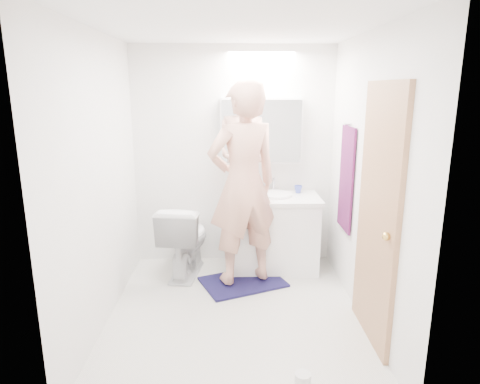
{
  "coord_description": "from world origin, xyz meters",
  "views": [
    {
      "loc": [
        -0.03,
        -3.36,
        1.94
      ],
      "look_at": [
        0.05,
        0.25,
        1.05
      ],
      "focal_mm": 31.4,
      "sensor_mm": 36.0,
      "label": 1
    }
  ],
  "objects_px": {
    "medicine_cabinet": "(261,131)",
    "soap_bottle_b": "(255,185)",
    "vanity_cabinet": "(275,235)",
    "soap_bottle_a": "(243,183)",
    "toothbrush_cup": "(298,189)",
    "toilet_paper_roll": "(303,380)",
    "toilet": "(185,239)",
    "person": "(243,185)"
  },
  "relations": [
    {
      "from": "medicine_cabinet",
      "to": "soap_bottle_b",
      "type": "height_order",
      "value": "medicine_cabinet"
    },
    {
      "from": "vanity_cabinet",
      "to": "medicine_cabinet",
      "type": "relative_size",
      "value": 1.02
    },
    {
      "from": "soap_bottle_a",
      "to": "medicine_cabinet",
      "type": "bearing_deg",
      "value": 17.08
    },
    {
      "from": "vanity_cabinet",
      "to": "medicine_cabinet",
      "type": "height_order",
      "value": "medicine_cabinet"
    },
    {
      "from": "toothbrush_cup",
      "to": "toilet_paper_roll",
      "type": "xyz_separation_m",
      "value": [
        -0.27,
        -2.08,
        -0.81
      ]
    },
    {
      "from": "vanity_cabinet",
      "to": "medicine_cabinet",
      "type": "bearing_deg",
      "value": 124.47
    },
    {
      "from": "medicine_cabinet",
      "to": "toilet",
      "type": "distance_m",
      "value": 1.42
    },
    {
      "from": "medicine_cabinet",
      "to": "toothbrush_cup",
      "type": "xyz_separation_m",
      "value": [
        0.41,
        -0.05,
        -0.64
      ]
    },
    {
      "from": "medicine_cabinet",
      "to": "toilet_paper_roll",
      "type": "bearing_deg",
      "value": -86.2
    },
    {
      "from": "toilet",
      "to": "toothbrush_cup",
      "type": "relative_size",
      "value": 8.77
    },
    {
      "from": "toilet",
      "to": "soap_bottle_a",
      "type": "height_order",
      "value": "soap_bottle_a"
    },
    {
      "from": "toilet_paper_roll",
      "to": "soap_bottle_a",
      "type": "bearing_deg",
      "value": 99.24
    },
    {
      "from": "medicine_cabinet",
      "to": "person",
      "type": "relative_size",
      "value": 0.44
    },
    {
      "from": "toilet",
      "to": "toothbrush_cup",
      "type": "xyz_separation_m",
      "value": [
        1.23,
        0.28,
        0.47
      ]
    },
    {
      "from": "vanity_cabinet",
      "to": "toothbrush_cup",
      "type": "height_order",
      "value": "toothbrush_cup"
    },
    {
      "from": "soap_bottle_a",
      "to": "toilet_paper_roll",
      "type": "distance_m",
      "value": 2.28
    },
    {
      "from": "vanity_cabinet",
      "to": "person",
      "type": "distance_m",
      "value": 0.83
    },
    {
      "from": "toilet",
      "to": "toothbrush_cup",
      "type": "height_order",
      "value": "toothbrush_cup"
    },
    {
      "from": "person",
      "to": "toothbrush_cup",
      "type": "relative_size",
      "value": 22.22
    },
    {
      "from": "toilet",
      "to": "toilet_paper_roll",
      "type": "distance_m",
      "value": 2.07
    },
    {
      "from": "vanity_cabinet",
      "to": "person",
      "type": "relative_size",
      "value": 0.45
    },
    {
      "from": "medicine_cabinet",
      "to": "soap_bottle_a",
      "type": "distance_m",
      "value": 0.6
    },
    {
      "from": "soap_bottle_b",
      "to": "vanity_cabinet",
      "type": "bearing_deg",
      "value": -41.58
    },
    {
      "from": "vanity_cabinet",
      "to": "soap_bottle_a",
      "type": "xyz_separation_m",
      "value": [
        -0.34,
        0.15,
        0.55
      ]
    },
    {
      "from": "toothbrush_cup",
      "to": "soap_bottle_a",
      "type": "bearing_deg",
      "value": -179.06
    },
    {
      "from": "soap_bottle_a",
      "to": "person",
      "type": "bearing_deg",
      "value": -91.79
    },
    {
      "from": "soap_bottle_b",
      "to": "toothbrush_cup",
      "type": "xyz_separation_m",
      "value": [
        0.47,
        -0.02,
        -0.05
      ]
    },
    {
      "from": "medicine_cabinet",
      "to": "soap_bottle_a",
      "type": "bearing_deg",
      "value": -162.92
    },
    {
      "from": "soap_bottle_b",
      "to": "toilet_paper_roll",
      "type": "xyz_separation_m",
      "value": [
        0.2,
        -2.1,
        -0.86
      ]
    },
    {
      "from": "soap_bottle_a",
      "to": "soap_bottle_b",
      "type": "xyz_separation_m",
      "value": [
        0.14,
        0.03,
        -0.03
      ]
    },
    {
      "from": "soap_bottle_b",
      "to": "soap_bottle_a",
      "type": "bearing_deg",
      "value": -167.62
    },
    {
      "from": "soap_bottle_a",
      "to": "toothbrush_cup",
      "type": "relative_size",
      "value": 2.61
    },
    {
      "from": "vanity_cabinet",
      "to": "toilet_paper_roll",
      "type": "bearing_deg",
      "value": -90.08
    },
    {
      "from": "person",
      "to": "toilet_paper_roll",
      "type": "xyz_separation_m",
      "value": [
        0.35,
        -1.55,
        -0.99
      ]
    },
    {
      "from": "toilet",
      "to": "person",
      "type": "height_order",
      "value": "person"
    },
    {
      "from": "vanity_cabinet",
      "to": "soap_bottle_a",
      "type": "distance_m",
      "value": 0.66
    },
    {
      "from": "soap_bottle_b",
      "to": "toothbrush_cup",
      "type": "distance_m",
      "value": 0.47
    },
    {
      "from": "soap_bottle_a",
      "to": "toothbrush_cup",
      "type": "bearing_deg",
      "value": 0.94
    },
    {
      "from": "toilet_paper_roll",
      "to": "soap_bottle_b",
      "type": "bearing_deg",
      "value": 95.44
    },
    {
      "from": "toilet_paper_roll",
      "to": "vanity_cabinet",
      "type": "bearing_deg",
      "value": 89.92
    },
    {
      "from": "toilet",
      "to": "toothbrush_cup",
      "type": "bearing_deg",
      "value": -158.52
    },
    {
      "from": "toothbrush_cup",
      "to": "toilet_paper_roll",
      "type": "height_order",
      "value": "toothbrush_cup"
    }
  ]
}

